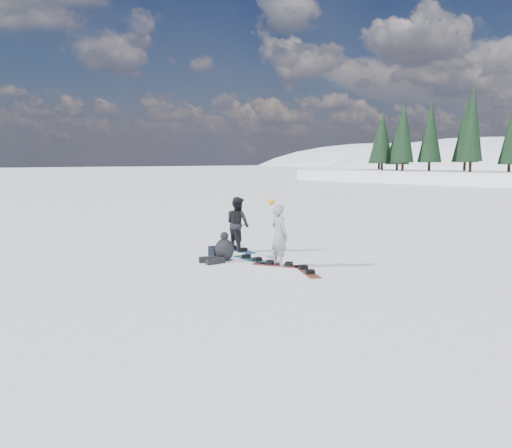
# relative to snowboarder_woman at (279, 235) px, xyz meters

# --- Properties ---
(ground) EXTENTS (420.00, 420.00, 0.00)m
(ground) POSITION_rel_snowboarder_woman_xyz_m (1.35, -0.52, -0.87)
(ground) COLOR white
(ground) RESTS_ON ground
(snowboarder_woman) EXTENTS (0.68, 0.50, 1.87)m
(snowboarder_woman) POSITION_rel_snowboarder_woman_xyz_m (0.00, 0.00, 0.00)
(snowboarder_woman) COLOR gray
(snowboarder_woman) RESTS_ON ground
(snowboarder_man) EXTENTS (0.89, 0.71, 1.76)m
(snowboarder_man) POSITION_rel_snowboarder_woman_xyz_m (-2.58, 0.68, 0.01)
(snowboarder_man) COLOR black
(snowboarder_man) RESTS_ON ground
(seated_rider) EXTENTS (0.72, 1.08, 0.86)m
(seated_rider) POSITION_rel_snowboarder_woman_xyz_m (-1.57, -0.73, -0.54)
(seated_rider) COLOR black
(seated_rider) RESTS_ON ground
(gear_bag) EXTENTS (0.51, 0.41, 0.30)m
(gear_bag) POSITION_rel_snowboarder_woman_xyz_m (-2.27, -0.48, -0.72)
(gear_bag) COLOR black
(gear_bag) RESTS_ON ground
(snowboard_woman) EXTENTS (1.47, 0.91, 0.03)m
(snowboard_woman) POSITION_rel_snowboarder_woman_xyz_m (0.00, 0.00, -0.86)
(snowboard_woman) COLOR maroon
(snowboard_woman) RESTS_ON ground
(snowboard_man) EXTENTS (1.50, 0.30, 0.03)m
(snowboard_man) POSITION_rel_snowboarder_woman_xyz_m (-2.58, 0.68, -0.86)
(snowboard_man) COLOR #1B4796
(snowboard_man) RESTS_ON ground
(snowboard_loose_c) EXTENTS (1.52, 0.45, 0.03)m
(snowboard_loose_c) POSITION_rel_snowboarder_woman_xyz_m (-1.11, -0.03, -0.86)
(snowboard_loose_c) COLOR #19708A
(snowboard_loose_c) RESTS_ON ground
(snowboard_loose_b) EXTENTS (1.44, 0.98, 0.03)m
(snowboard_loose_b) POSITION_rel_snowboarder_woman_xyz_m (1.05, -0.03, -0.86)
(snowboard_loose_b) COLOR brown
(snowboard_loose_b) RESTS_ON ground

